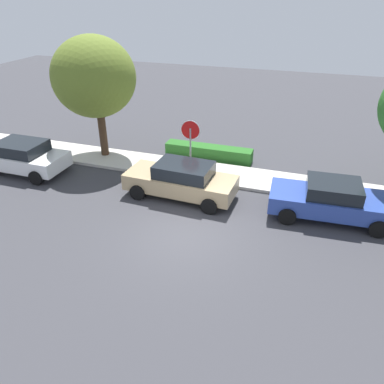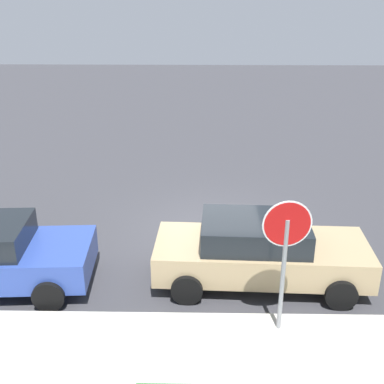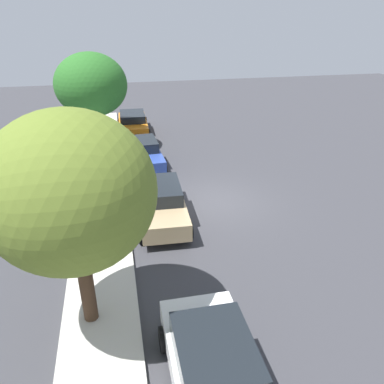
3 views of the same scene
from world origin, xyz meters
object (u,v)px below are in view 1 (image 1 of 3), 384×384
parked_car_tan (181,180)px  parked_car_blue (332,200)px  stop_sign (190,139)px  parked_car_white (22,156)px  street_tree_mid_block (94,77)px

parked_car_tan → parked_car_blue: 5.81m
stop_sign → parked_car_tan: stop_sign is taller
stop_sign → parked_car_blue: 6.27m
stop_sign → parked_car_white: size_ratio=0.65×
parked_car_tan → parked_car_blue: size_ratio=0.99×
parked_car_tan → street_tree_mid_block: (-5.15, 2.60, 3.18)m
parked_car_tan → parked_car_white: bearing=-179.2°
parked_car_blue → street_tree_mid_block: bearing=168.0°
parked_car_tan → street_tree_mid_block: size_ratio=0.78×
parked_car_white → parked_car_tan: bearing=0.8°
parked_car_blue → parked_car_white: size_ratio=1.12×
stop_sign → parked_car_tan: 2.06m
stop_sign → parked_car_white: 7.85m
parked_car_blue → street_tree_mid_block: (-10.96, 2.33, 3.20)m
parked_car_blue → stop_sign: bearing=166.3°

